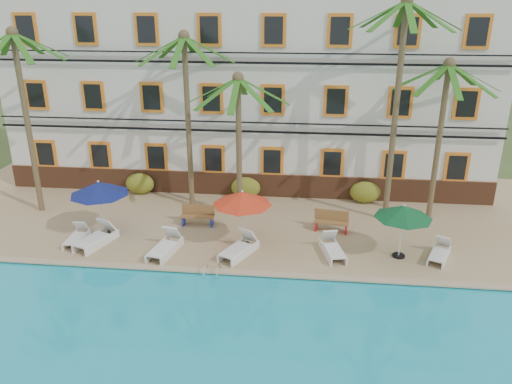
# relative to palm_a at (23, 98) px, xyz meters

# --- Properties ---
(ground) EXTENTS (100.00, 100.00, 0.00)m
(ground) POSITION_rel_palm_a_xyz_m (9.43, -3.97, -5.67)
(ground) COLOR #384C23
(ground) RESTS_ON ground
(pool_deck) EXTENTS (30.00, 12.00, 0.25)m
(pool_deck) POSITION_rel_palm_a_xyz_m (9.43, 1.03, -5.55)
(pool_deck) COLOR tan
(pool_deck) RESTS_ON ground
(pool_coping) EXTENTS (30.00, 0.35, 0.06)m
(pool_coping) POSITION_rel_palm_a_xyz_m (9.43, -4.87, -5.39)
(pool_coping) COLOR tan
(pool_coping) RESTS_ON pool_deck
(hotel_building) EXTENTS (25.40, 6.44, 10.22)m
(hotel_building) POSITION_rel_palm_a_xyz_m (9.43, 6.01, -0.30)
(hotel_building) COLOR silver
(hotel_building) RESTS_ON pool_deck
(palm_a) EXTENTS (4.48, 4.48, 8.48)m
(palm_a) POSITION_rel_palm_a_xyz_m (0.00, 0.00, 0.00)
(palm_a) COLOR brown
(palm_a) RESTS_ON pool_deck
(palm_b) EXTENTS (4.48, 4.48, 8.29)m
(palm_b) POSITION_rel_palm_a_xyz_m (7.10, 1.39, -0.11)
(palm_b) COLOR brown
(palm_b) RESTS_ON pool_deck
(palm_c) EXTENTS (4.48, 4.48, 6.68)m
(palm_c) POSITION_rel_palm_a_xyz_m (9.62, 0.36, -1.05)
(palm_c) COLOR brown
(palm_c) RESTS_ON pool_deck
(palm_d) EXTENTS (4.48, 4.48, 9.76)m
(palm_d) POSITION_rel_palm_a_xyz_m (16.37, 0.70, 0.72)
(palm_d) COLOR brown
(palm_d) RESTS_ON pool_deck
(palm_e) EXTENTS (4.48, 4.48, 7.29)m
(palm_e) POSITION_rel_palm_a_xyz_m (18.45, 1.16, -0.69)
(palm_e) COLOR brown
(palm_e) RESTS_ON pool_deck
(shrub_left) EXTENTS (1.50, 0.90, 1.10)m
(shrub_left) POSITION_rel_palm_a_xyz_m (4.06, 2.63, -4.87)
(shrub_left) COLOR #255518
(shrub_left) RESTS_ON pool_deck
(shrub_mid) EXTENTS (1.50, 0.90, 1.10)m
(shrub_mid) POSITION_rel_palm_a_xyz_m (9.62, 2.63, -4.87)
(shrub_mid) COLOR #255518
(shrub_mid) RESTS_ON pool_deck
(shrub_right) EXTENTS (1.50, 0.90, 1.10)m
(shrub_right) POSITION_rel_palm_a_xyz_m (15.62, 2.63, -4.87)
(shrub_right) COLOR #255518
(shrub_right) RESTS_ON pool_deck
(umbrella_blue) EXTENTS (2.49, 2.49, 2.49)m
(umbrella_blue) POSITION_rel_palm_a_xyz_m (4.05, -2.24, -3.30)
(umbrella_blue) COLOR black
(umbrella_blue) RESTS_ON pool_deck
(umbrella_red) EXTENTS (2.44, 2.44, 2.44)m
(umbrella_red) POSITION_rel_palm_a_xyz_m (10.16, -2.57, -3.35)
(umbrella_red) COLOR black
(umbrella_red) RESTS_ON pool_deck
(umbrella_green) EXTENTS (2.25, 2.25, 2.26)m
(umbrella_green) POSITION_rel_palm_a_xyz_m (16.45, -2.91, -3.50)
(umbrella_green) COLOR black
(umbrella_green) RESTS_ON pool_deck
(lounger_a) EXTENTS (0.65, 1.66, 0.77)m
(lounger_a) POSITION_rel_palm_a_xyz_m (3.20, -3.08, -5.17)
(lounger_a) COLOR white
(lounger_a) RESTS_ON pool_deck
(lounger_b) EXTENTS (1.35, 2.17, 0.97)m
(lounger_b) POSITION_rel_palm_a_xyz_m (4.12, -3.18, -5.11)
(lounger_b) COLOR white
(lounger_b) RESTS_ON pool_deck
(lounger_c) EXTENTS (1.09, 2.11, 0.95)m
(lounger_c) POSITION_rel_palm_a_xyz_m (7.16, -3.62, -5.11)
(lounger_c) COLOR white
(lounger_c) RESTS_ON pool_deck
(lounger_d) EXTENTS (1.52, 2.11, 0.94)m
(lounger_d) POSITION_rel_palm_a_xyz_m (10.14, -3.43, -5.12)
(lounger_d) COLOR white
(lounger_d) RESTS_ON pool_deck
(lounger_e) EXTENTS (1.08, 1.96, 0.88)m
(lounger_e) POSITION_rel_palm_a_xyz_m (13.83, -3.03, -5.14)
(lounger_e) COLOR white
(lounger_e) RESTS_ON pool_deck
(lounger_f) EXTENTS (1.24, 1.81, 0.81)m
(lounger_f) POSITION_rel_palm_a_xyz_m (18.00, -2.92, -5.16)
(lounger_f) COLOR white
(lounger_f) RESTS_ON pool_deck
(bench_left) EXTENTS (1.50, 0.48, 0.93)m
(bench_left) POSITION_rel_palm_a_xyz_m (7.88, -0.81, -4.95)
(bench_left) COLOR olive
(bench_left) RESTS_ON pool_deck
(bench_right) EXTENTS (1.55, 0.70, 0.93)m
(bench_right) POSITION_rel_palm_a_xyz_m (13.86, -0.80, -4.95)
(bench_right) COLOR olive
(bench_right) RESTS_ON pool_deck
(pool_ladder) EXTENTS (0.54, 0.74, 0.74)m
(pool_ladder) POSITION_rel_palm_a_xyz_m (9.33, -4.97, -5.42)
(pool_ladder) COLOR silver
(pool_ladder) RESTS_ON ground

